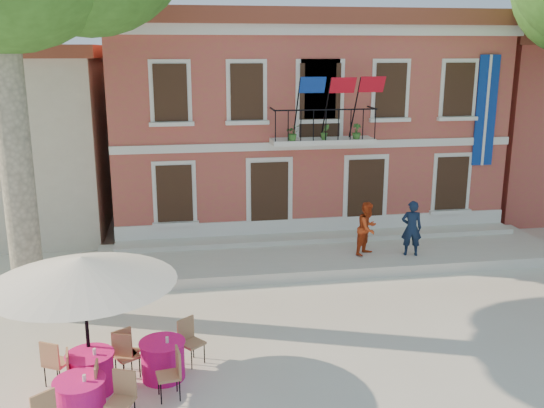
{
  "coord_description": "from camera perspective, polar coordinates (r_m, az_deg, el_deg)",
  "views": [
    {
      "loc": [
        -2.59,
        -12.65,
        6.25
      ],
      "look_at": [
        0.07,
        3.5,
        2.07
      ],
      "focal_mm": 40.0,
      "sensor_mm": 36.0,
      "label": 1
    }
  ],
  "objects": [
    {
      "name": "patio_umbrella",
      "position": [
        11.74,
        -17.43,
        -5.96
      ],
      "size": [
        3.46,
        3.46,
        2.57
      ],
      "color": "black",
      "rests_on": "ground"
    },
    {
      "name": "pedestrian_orange",
      "position": [
        18.21,
        8.98,
        -2.27
      ],
      "size": [
        0.99,
        0.97,
        1.6
      ],
      "primitive_type": "imported",
      "rotation": [
        0.0,
        0.0,
        0.7
      ],
      "color": "#C53E17",
      "rests_on": "terrace"
    },
    {
      "name": "cafe_table_0",
      "position": [
        11.44,
        -17.58,
        -17.0
      ],
      "size": [
        1.85,
        1.74,
        0.95
      ],
      "color": "#E81566",
      "rests_on": "ground"
    },
    {
      "name": "cafe_table_1",
      "position": [
        12.23,
        -16.69,
        -14.75
      ],
      "size": [
        1.87,
        1.65,
        0.95
      ],
      "color": "#E81566",
      "rests_on": "ground"
    },
    {
      "name": "ground",
      "position": [
        14.34,
        2.03,
        -11.52
      ],
      "size": [
        90.0,
        90.0,
        0.0
      ],
      "primitive_type": "plane",
      "color": "beige",
      "rests_on": "ground"
    },
    {
      "name": "pedestrian_navy",
      "position": [
        18.38,
        13.0,
        -2.22
      ],
      "size": [
        0.68,
        0.53,
        1.66
      ],
      "primitive_type": "imported",
      "rotation": [
        0.0,
        0.0,
        2.9
      ],
      "color": "#101D35",
      "rests_on": "terrace"
    },
    {
      "name": "terrace",
      "position": [
        18.68,
        5.41,
        -4.81
      ],
      "size": [
        14.0,
        3.4,
        0.3
      ],
      "primitive_type": "cube",
      "color": "silver",
      "rests_on": "ground"
    },
    {
      "name": "main_building",
      "position": [
        23.23,
        2.11,
        8.21
      ],
      "size": [
        13.5,
        9.59,
        7.5
      ],
      "color": "#A95B3D",
      "rests_on": "ground"
    },
    {
      "name": "cafe_table_3",
      "position": [
        12.35,
        -10.24,
        -14.05
      ],
      "size": [
        1.85,
        1.74,
        0.95
      ],
      "color": "#E81566",
      "rests_on": "ground"
    }
  ]
}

